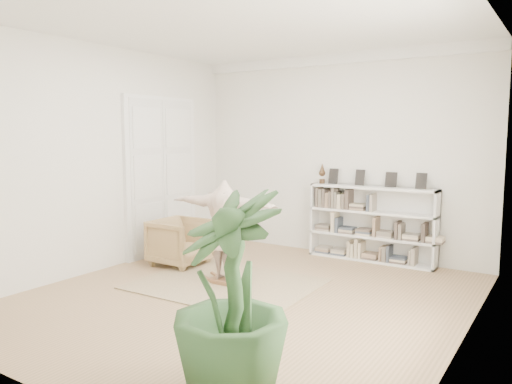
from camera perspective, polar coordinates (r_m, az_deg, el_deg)
floor at (r=6.88m, az=-1.28°, el=-11.94°), size 6.00×6.00×0.00m
room_shell at (r=9.20m, az=9.31°, el=14.79°), size 6.00×6.00×6.00m
doors at (r=9.27m, az=-10.70°, el=1.63°), size 0.09×1.78×2.92m
bookshelf at (r=8.86m, az=13.06°, el=-3.65°), size 2.20×0.35×1.64m
armchair at (r=8.50m, az=-8.63°, el=-5.66°), size 0.88×0.85×0.78m
rug at (r=7.44m, az=-3.44°, el=-10.44°), size 2.54×2.05×0.02m
rocker_board at (r=7.42m, az=-3.44°, el=-10.03°), size 0.48×0.30×0.10m
person at (r=7.23m, az=-3.48°, el=-4.08°), size 1.80×0.52×1.45m
houseplant at (r=4.18m, az=-2.93°, el=-11.80°), size 1.29×1.29×1.75m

